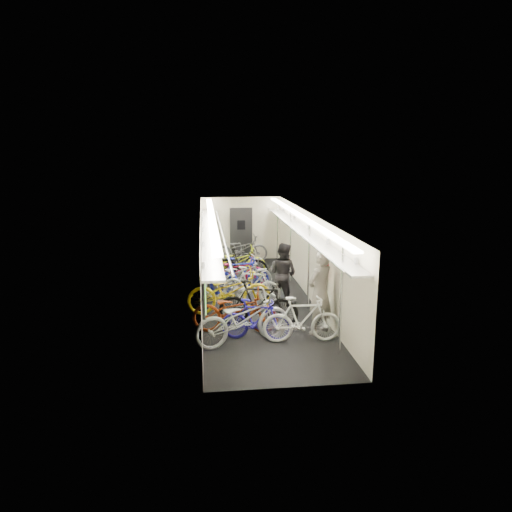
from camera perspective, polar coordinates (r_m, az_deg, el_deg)
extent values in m
plane|color=black|center=(12.88, 0.03, -5.40)|extent=(10.00, 10.00, 0.00)
plane|color=white|center=(12.34, 0.03, 5.25)|extent=(10.00, 10.00, 0.00)
plane|color=beige|center=(12.47, -6.83, -0.36)|extent=(0.00, 10.00, 10.00)
plane|color=beige|center=(12.81, 6.70, -0.01)|extent=(0.00, 10.00, 10.00)
plane|color=beige|center=(17.44, -1.89, 3.46)|extent=(3.00, 0.00, 3.00)
plane|color=beige|center=(7.82, 4.34, -8.33)|extent=(3.00, 0.00, 3.00)
cube|color=black|center=(9.37, -6.60, -4.46)|extent=(0.06, 1.10, 0.80)
cube|color=#93C054|center=(9.37, -6.35, -4.45)|extent=(0.02, 0.96, 0.66)
cube|color=black|center=(11.49, -6.64, -1.23)|extent=(0.06, 1.10, 0.80)
cube|color=#93C054|center=(11.49, -6.44, -1.23)|extent=(0.02, 0.96, 0.66)
cube|color=black|center=(13.64, -6.67, 0.98)|extent=(0.06, 1.10, 0.80)
cube|color=#93C054|center=(13.64, -6.50, 0.99)|extent=(0.02, 0.96, 0.66)
cube|color=black|center=(15.80, -6.69, 2.59)|extent=(0.06, 1.10, 0.80)
cube|color=#93C054|center=(15.80, -6.55, 2.60)|extent=(0.02, 0.96, 0.66)
cube|color=yellow|center=(10.41, -6.57, -2.41)|extent=(0.02, 0.22, 0.30)
cube|color=yellow|center=(12.55, -6.62, 0.19)|extent=(0.02, 0.22, 0.30)
cube|color=yellow|center=(14.71, -6.65, 2.04)|extent=(0.02, 0.22, 0.30)
cube|color=black|center=(17.42, -1.87, 2.78)|extent=(0.85, 0.08, 2.00)
cube|color=#999BA0|center=(12.33, -5.90, 2.93)|extent=(0.40, 9.70, 0.05)
cube|color=#999BA0|center=(12.63, 5.81, 3.15)|extent=(0.40, 9.70, 0.05)
cylinder|color=silver|center=(12.32, -4.37, 3.42)|extent=(0.04, 9.70, 0.04)
cylinder|color=silver|center=(12.54, 4.35, 3.58)|extent=(0.04, 9.70, 0.04)
cube|color=white|center=(12.27, -5.57, 4.87)|extent=(0.18, 9.60, 0.04)
cube|color=white|center=(12.55, 5.50, 5.04)|extent=(0.18, 9.60, 0.04)
cylinder|color=silver|center=(9.21, 10.61, -5.22)|extent=(0.05, 0.05, 2.38)
cylinder|color=silver|center=(11.81, 6.63, -1.10)|extent=(0.05, 0.05, 2.38)
cylinder|color=silver|center=(14.19, 4.34, 1.29)|extent=(0.05, 0.05, 2.38)
cylinder|color=silver|center=(16.61, 2.71, 2.99)|extent=(0.05, 0.05, 2.38)
imported|color=#B7B7BC|center=(9.79, -1.64, -7.85)|extent=(2.28, 1.38, 1.13)
imported|color=#261BA4|center=(10.01, 0.03, -7.97)|extent=(1.61, 0.81, 0.93)
imported|color=maroon|center=(10.43, -2.63, -6.85)|extent=(2.04, 0.98, 1.03)
imported|color=black|center=(10.71, 0.26, -5.99)|extent=(1.97, 0.98, 1.14)
imported|color=#BF9E11|center=(11.69, -3.33, -4.40)|extent=(2.23, 0.97, 1.14)
imported|color=silver|center=(12.46, -0.55, -3.62)|extent=(1.71, 1.09, 1.00)
imported|color=#A2A3A6|center=(13.13, -2.18, -2.54)|extent=(2.22, 1.35, 1.10)
imported|color=#1A229F|center=(13.26, -2.02, -2.41)|extent=(1.88, 0.87, 1.09)
imported|color=maroon|center=(14.04, -2.53, -1.82)|extent=(1.93, 1.01, 0.97)
imported|color=black|center=(14.84, -1.72, -0.94)|extent=(1.73, 0.81, 1.00)
imported|color=#CCE015|center=(15.00, -2.46, -0.74)|extent=(1.99, 0.76, 1.03)
imported|color=white|center=(9.93, 5.80, -7.91)|extent=(1.73, 0.55, 1.03)
imported|color=#5A5A5E|center=(15.57, -3.46, -0.35)|extent=(1.97, 1.14, 0.98)
imported|color=#5E5E62|center=(16.94, -1.90, 0.86)|extent=(2.06, 0.87, 1.05)
imported|color=gray|center=(10.33, 8.00, -4.48)|extent=(0.85, 0.79, 1.94)
imported|color=black|center=(12.33, 3.39, -2.19)|extent=(1.03, 1.02, 1.67)
cube|color=#AB111D|center=(11.01, 8.76, -1.75)|extent=(0.27, 0.16, 0.38)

